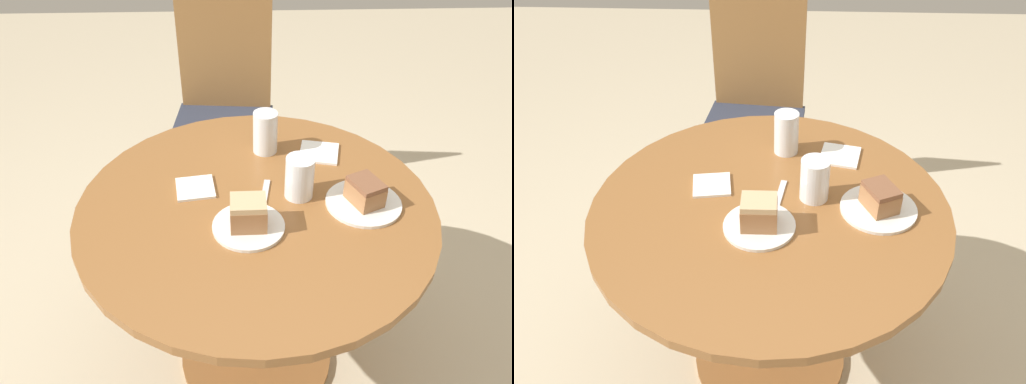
# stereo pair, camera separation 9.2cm
# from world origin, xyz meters

# --- Properties ---
(ground_plane) EXTENTS (8.00, 8.00, 0.00)m
(ground_plane) POSITION_xyz_m (0.00, 0.00, 0.00)
(ground_plane) COLOR beige
(table) EXTENTS (1.02, 1.02, 0.73)m
(table) POSITION_xyz_m (0.00, 0.00, 0.56)
(table) COLOR brown
(table) RESTS_ON ground_plane
(chair) EXTENTS (0.49, 0.49, 1.00)m
(chair) POSITION_xyz_m (-0.11, 0.96, 0.52)
(chair) COLOR olive
(chair) RESTS_ON ground_plane
(plate_near) EXTENTS (0.20, 0.20, 0.01)m
(plate_near) POSITION_xyz_m (-0.02, -0.10, 0.74)
(plate_near) COLOR silver
(plate_near) RESTS_ON table
(plate_far) EXTENTS (0.21, 0.21, 0.01)m
(plate_far) POSITION_xyz_m (0.31, -0.02, 0.74)
(plate_far) COLOR silver
(plate_far) RESTS_ON table
(cake_slice_near) EXTENTS (0.10, 0.08, 0.08)m
(cake_slice_near) POSITION_xyz_m (-0.02, -0.10, 0.79)
(cake_slice_near) COLOR #9E6B42
(cake_slice_near) RESTS_ON plate_near
(cake_slice_far) EXTENTS (0.11, 0.12, 0.07)m
(cake_slice_far) POSITION_xyz_m (0.31, -0.02, 0.78)
(cake_slice_far) COLOR #9E6B42
(cake_slice_far) RESTS_ON plate_far
(glass_lemonade) EXTENTS (0.08, 0.08, 0.14)m
(glass_lemonade) POSITION_xyz_m (0.04, 0.27, 0.79)
(glass_lemonade) COLOR silver
(glass_lemonade) RESTS_ON table
(glass_water) EXTENTS (0.08, 0.08, 0.13)m
(glass_water) POSITION_xyz_m (0.13, 0.03, 0.79)
(glass_water) COLOR silver
(glass_water) RESTS_ON table
(napkin_stack) EXTENTS (0.15, 0.15, 0.01)m
(napkin_stack) POSITION_xyz_m (0.22, 0.25, 0.74)
(napkin_stack) COLOR white
(napkin_stack) RESTS_ON table
(fork) EXTENTS (0.05, 0.19, 0.00)m
(fork) POSITION_xyz_m (0.02, 0.01, 0.74)
(fork) COLOR silver
(fork) RESTS_ON table
(napkin_side) EXTENTS (0.13, 0.13, 0.01)m
(napkin_side) POSITION_xyz_m (-0.18, 0.07, 0.74)
(napkin_side) COLOR white
(napkin_side) RESTS_ON table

